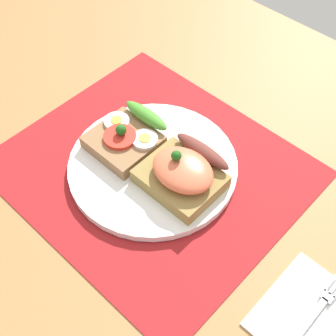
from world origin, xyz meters
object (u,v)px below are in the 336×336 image
(fork, at_px, (315,313))
(napkin, at_px, (311,317))
(sandwich_egg_tomato, at_px, (127,137))
(plate, at_px, (153,166))
(sandwich_salmon, at_px, (183,173))

(fork, bearing_deg, napkin, -100.81)
(napkin, bearing_deg, fork, 79.19)
(sandwich_egg_tomato, relative_size, fork, 0.81)
(sandwich_egg_tomato, distance_m, fork, 0.34)
(sandwich_egg_tomato, relative_size, napkin, 0.82)
(plate, bearing_deg, sandwich_egg_tomato, 179.07)
(plate, xyz_separation_m, fork, (0.29, -0.03, -0.00))
(sandwich_salmon, relative_size, napkin, 0.86)
(napkin, height_order, fork, fork)
(fork, bearing_deg, plate, 174.68)
(plate, relative_size, fork, 1.91)
(sandwich_egg_tomato, xyz_separation_m, sandwich_salmon, (0.11, 0.00, 0.01))
(plate, height_order, sandwich_egg_tomato, sandwich_egg_tomato)
(sandwich_egg_tomato, height_order, fork, sandwich_egg_tomato)
(fork, bearing_deg, sandwich_salmon, 172.66)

